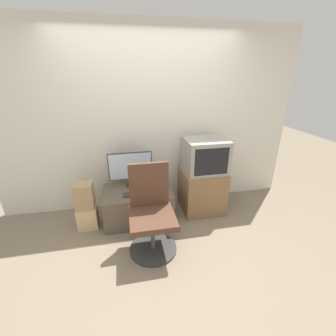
{
  "coord_description": "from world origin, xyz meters",
  "views": [
    {
      "loc": [
        -0.39,
        -1.91,
        1.95
      ],
      "look_at": [
        0.2,
        0.98,
        0.7
      ],
      "focal_mm": 24.0,
      "sensor_mm": 36.0,
      "label": 1
    }
  ],
  "objects": [
    {
      "name": "main_monitor",
      "position": [
        -0.33,
        1.03,
        0.72
      ],
      "size": [
        0.61,
        0.18,
        0.5
      ],
      "color": "#2D2D2D",
      "rests_on": "desk"
    },
    {
      "name": "office_chair",
      "position": [
        -0.14,
        0.25,
        0.44
      ],
      "size": [
        0.56,
        0.56,
        1.03
      ],
      "color": "#333333",
      "rests_on": "ground_plane"
    },
    {
      "name": "cardboard_box_upper",
      "position": [
        -0.95,
        0.79,
        0.49
      ],
      "size": [
        0.23,
        0.21,
        0.35
      ],
      "color": "#A3845B",
      "rests_on": "cardboard_box_lower"
    },
    {
      "name": "ground_plane",
      "position": [
        0.0,
        0.0,
        0.0
      ],
      "size": [
        12.0,
        12.0,
        0.0
      ],
      "primitive_type": "plane",
      "color": "#7F705B"
    },
    {
      "name": "cardboard_box_lower",
      "position": [
        -0.95,
        0.79,
        0.16
      ],
      "size": [
        0.26,
        0.22,
        0.31
      ],
      "color": "#D1B27F",
      "rests_on": "ground_plane"
    },
    {
      "name": "desk",
      "position": [
        -0.26,
        0.86,
        0.23
      ],
      "size": [
        0.94,
        0.61,
        0.45
      ],
      "color": "brown",
      "rests_on": "ground_plane"
    },
    {
      "name": "keyboard",
      "position": [
        -0.31,
        0.75,
        0.46
      ],
      "size": [
        0.3,
        0.12,
        0.01
      ],
      "color": "#2D2D2D",
      "rests_on": "desk"
    },
    {
      "name": "side_stand",
      "position": [
        0.72,
        0.93,
        0.32
      ],
      "size": [
        0.6,
        0.58,
        0.63
      ],
      "color": "olive",
      "rests_on": "ground_plane"
    },
    {
      "name": "mouse",
      "position": [
        -0.08,
        0.77,
        0.47
      ],
      "size": [
        0.07,
        0.04,
        0.03
      ],
      "color": "#4C4C51",
      "rests_on": "desk"
    },
    {
      "name": "wall_back",
      "position": [
        0.0,
        1.32,
        1.3
      ],
      "size": [
        4.4,
        0.05,
        2.6
      ],
      "color": "silver",
      "rests_on": "ground_plane"
    },
    {
      "name": "crt_tv",
      "position": [
        0.73,
        0.92,
        0.87
      ],
      "size": [
        0.58,
        0.51,
        0.48
      ],
      "color": "gray",
      "rests_on": "side_stand"
    }
  ]
}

